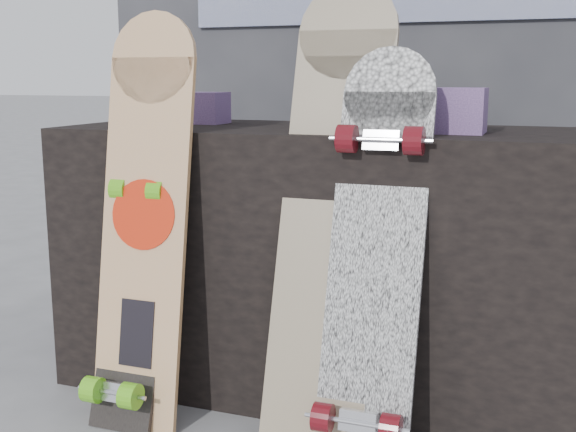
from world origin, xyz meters
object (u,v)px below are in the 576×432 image
at_px(vendor_table, 330,260).
at_px(longboard_cascadia, 375,250).
at_px(longboard_geisha, 145,209).
at_px(longboard_celtic, 332,200).
at_px(skateboard_dark, 137,272).

height_order(vendor_table, longboard_cascadia, longboard_cascadia).
height_order(vendor_table, longboard_geisha, longboard_geisha).
xyz_separation_m(longboard_celtic, skateboard_dark, (-0.54, -0.08, -0.22)).
xyz_separation_m(longboard_geisha, longboard_celtic, (0.51, 0.07, 0.04)).
bearing_deg(longboard_cascadia, longboard_celtic, 156.48).
distance_m(longboard_geisha, longboard_celtic, 0.52).
bearing_deg(longboard_cascadia, longboard_geisha, -178.36).
relative_size(longboard_geisha, longboard_celtic, 0.94).
height_order(longboard_celtic, skateboard_dark, longboard_celtic).
bearing_deg(longboard_celtic, longboard_cascadia, -23.52).
bearing_deg(vendor_table, skateboard_dark, -140.15).
height_order(longboard_geisha, longboard_celtic, longboard_celtic).
xyz_separation_m(vendor_table, longboard_cascadia, (0.22, -0.35, 0.13)).
bearing_deg(longboard_celtic, skateboard_dark, -171.36).
bearing_deg(skateboard_dark, longboard_celtic, 8.64).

